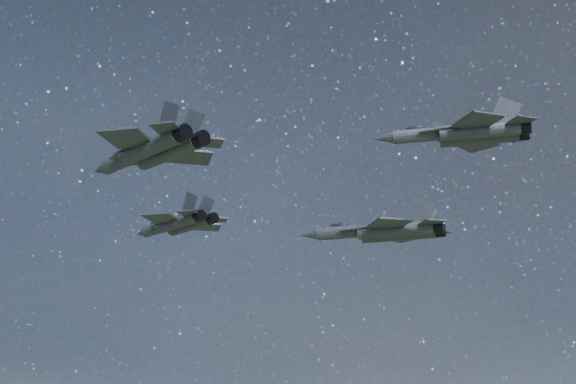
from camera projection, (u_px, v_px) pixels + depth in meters
The scene contains 4 objects.
jet_lead at pixel (178, 224), 81.23m from camera, with size 16.11×11.19×4.05m.
jet_left at pixel (385, 231), 84.92m from camera, with size 19.53×13.07×4.94m.
jet_right at pixel (151, 150), 61.14m from camera, with size 17.22×12.04×4.34m.
jet_slot at pixel (466, 133), 63.17m from camera, with size 14.81×9.71×3.82m.
Camera 1 is at (44.92, -58.37, 121.93)m, focal length 42.00 mm.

